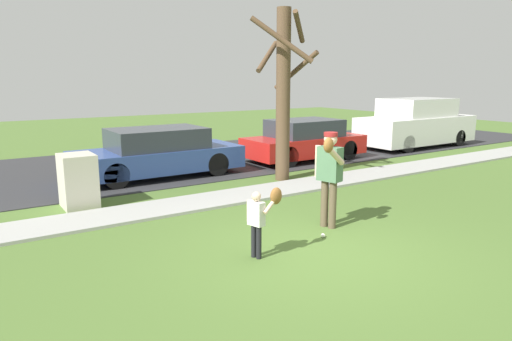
{
  "coord_description": "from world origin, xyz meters",
  "views": [
    {
      "loc": [
        -4.6,
        -5.15,
        2.68
      ],
      "look_at": [
        -0.02,
        1.81,
        1.0
      ],
      "focal_mm": 32.34,
      "sensor_mm": 36.0,
      "label": 1
    }
  ],
  "objects": [
    {
      "name": "road_surface",
      "position": [
        0.0,
        8.6,
        0.01
      ],
      "size": [
        36.0,
        6.8,
        0.02
      ],
      "primitive_type": "cube",
      "color": "#2D2D30",
      "rests_on": "ground"
    },
    {
      "name": "person_child",
      "position": [
        -0.89,
        0.34,
        0.69
      ],
      "size": [
        0.53,
        0.36,
        1.07
      ],
      "rotation": [
        0.0,
        0.0,
        0.26
      ],
      "color": "black",
      "rests_on": "ground"
    },
    {
      "name": "sidewalk_strip",
      "position": [
        0.0,
        3.6,
        0.03
      ],
      "size": [
        36.0,
        1.2,
        0.06
      ],
      "primitive_type": "cube",
      "color": "#A3A39E",
      "rests_on": "ground"
    },
    {
      "name": "street_tree_near",
      "position": [
        2.62,
        4.53,
        2.37
      ],
      "size": [
        1.84,
        1.88,
        4.41
      ],
      "color": "brown",
      "rests_on": "ground"
    },
    {
      "name": "parked_hatchback_red",
      "position": [
        4.97,
        6.51,
        0.66
      ],
      "size": [
        4.0,
        1.75,
        1.33
      ],
      "rotation": [
        0.0,
        0.0,
        3.14
      ],
      "color": "red",
      "rests_on": "road_surface"
    },
    {
      "name": "person_adult",
      "position": [
        0.89,
        0.83,
        1.09
      ],
      "size": [
        0.67,
        0.76,
        1.74
      ],
      "rotation": [
        0.0,
        0.0,
        -2.88
      ],
      "color": "brown",
      "rests_on": "ground"
    },
    {
      "name": "utility_cabinet",
      "position": [
        -2.54,
        4.76,
        0.56
      ],
      "size": [
        0.67,
        0.8,
        1.12
      ],
      "primitive_type": "cube",
      "color": "beige",
      "rests_on": "ground"
    },
    {
      "name": "baseball",
      "position": [
        0.47,
        0.47,
        0.04
      ],
      "size": [
        0.07,
        0.07,
        0.07
      ],
      "primitive_type": "sphere",
      "color": "white",
      "rests_on": "ground"
    },
    {
      "name": "parked_wagon_blue",
      "position": [
        -0.03,
        6.67,
        0.66
      ],
      "size": [
        4.5,
        1.8,
        1.33
      ],
      "rotation": [
        0.0,
        0.0,
        3.14
      ],
      "color": "#2D478C",
      "rests_on": "road_surface"
    },
    {
      "name": "parked_van_white",
      "position": [
        10.54,
        6.46,
        0.9
      ],
      "size": [
        5.0,
        1.95,
        1.88
      ],
      "rotation": [
        0.0,
        0.0,
        3.14
      ],
      "color": "silver",
      "rests_on": "road_surface"
    },
    {
      "name": "ground_plane",
      "position": [
        0.0,
        3.5,
        0.0
      ],
      "size": [
        48.0,
        48.0,
        0.0
      ],
      "primitive_type": "plane",
      "color": "#4C6B2D"
    }
  ]
}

